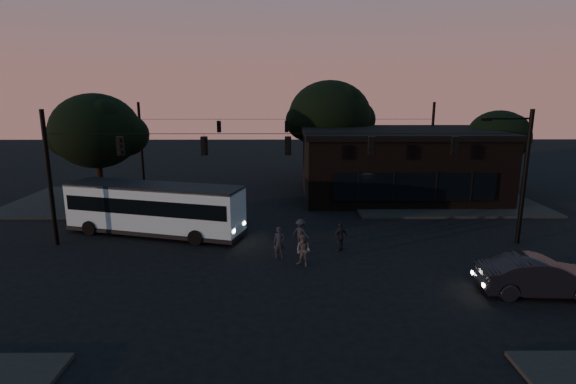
{
  "coord_description": "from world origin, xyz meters",
  "views": [
    {
      "loc": [
        -0.18,
        -20.08,
        8.42
      ],
      "look_at": [
        0.0,
        4.0,
        3.0
      ],
      "focal_mm": 28.0,
      "sensor_mm": 36.0,
      "label": 1
    }
  ],
  "objects_px": {
    "pedestrian_d": "(301,233)",
    "pedestrian_b": "(303,251)",
    "building": "(397,163)",
    "car": "(540,276)",
    "bus": "(155,207)",
    "pedestrian_a": "(279,243)",
    "pedestrian_c": "(340,237)"
  },
  "relations": [
    {
      "from": "building",
      "to": "pedestrian_b",
      "type": "xyz_separation_m",
      "value": [
        -8.28,
        -15.29,
        -1.9
      ]
    },
    {
      "from": "pedestrian_b",
      "to": "bus",
      "type": "bearing_deg",
      "value": -176.21
    },
    {
      "from": "car",
      "to": "pedestrian_b",
      "type": "xyz_separation_m",
      "value": [
        -9.82,
        3.23,
        -0.01
      ]
    },
    {
      "from": "pedestrian_b",
      "to": "car",
      "type": "bearing_deg",
      "value": 16.29
    },
    {
      "from": "building",
      "to": "pedestrian_a",
      "type": "xyz_separation_m",
      "value": [
        -9.47,
        -14.15,
        -1.88
      ]
    },
    {
      "from": "building",
      "to": "car",
      "type": "height_order",
      "value": "building"
    },
    {
      "from": "pedestrian_a",
      "to": "pedestrian_c",
      "type": "distance_m",
      "value": 3.44
    },
    {
      "from": "pedestrian_a",
      "to": "pedestrian_b",
      "type": "distance_m",
      "value": 1.64
    },
    {
      "from": "building",
      "to": "bus",
      "type": "bearing_deg",
      "value": -149.07
    },
    {
      "from": "bus",
      "to": "pedestrian_c",
      "type": "distance_m",
      "value": 11.17
    },
    {
      "from": "bus",
      "to": "car",
      "type": "relative_size",
      "value": 2.22
    },
    {
      "from": "car",
      "to": "pedestrian_b",
      "type": "relative_size",
      "value": 3.09
    },
    {
      "from": "pedestrian_c",
      "to": "pedestrian_a",
      "type": "bearing_deg",
      "value": -15.31
    },
    {
      "from": "car",
      "to": "pedestrian_d",
      "type": "height_order",
      "value": "car"
    },
    {
      "from": "pedestrian_d",
      "to": "pedestrian_b",
      "type": "bearing_deg",
      "value": 119.54
    },
    {
      "from": "bus",
      "to": "pedestrian_b",
      "type": "distance_m",
      "value": 10.11
    },
    {
      "from": "pedestrian_c",
      "to": "bus",
      "type": "bearing_deg",
      "value": -48.71
    },
    {
      "from": "building",
      "to": "pedestrian_a",
      "type": "relative_size",
      "value": 9.36
    },
    {
      "from": "building",
      "to": "pedestrian_b",
      "type": "relative_size",
      "value": 9.57
    },
    {
      "from": "bus",
      "to": "pedestrian_d",
      "type": "relative_size",
      "value": 7.05
    },
    {
      "from": "building",
      "to": "pedestrian_a",
      "type": "bearing_deg",
      "value": -123.78
    },
    {
      "from": "pedestrian_d",
      "to": "building",
      "type": "bearing_deg",
      "value": -94.73
    },
    {
      "from": "building",
      "to": "pedestrian_c",
      "type": "distance_m",
      "value": 14.6
    },
    {
      "from": "bus",
      "to": "pedestrian_c",
      "type": "height_order",
      "value": "bus"
    },
    {
      "from": "building",
      "to": "car",
      "type": "bearing_deg",
      "value": -85.25
    },
    {
      "from": "pedestrian_a",
      "to": "pedestrian_c",
      "type": "relative_size",
      "value": 1.06
    },
    {
      "from": "car",
      "to": "pedestrian_a",
      "type": "bearing_deg",
      "value": 71.84
    },
    {
      "from": "pedestrian_b",
      "to": "pedestrian_c",
      "type": "distance_m",
      "value": 3.03
    },
    {
      "from": "building",
      "to": "bus",
      "type": "distance_m",
      "value": 19.76
    },
    {
      "from": "car",
      "to": "pedestrian_a",
      "type": "distance_m",
      "value": 11.84
    },
    {
      "from": "pedestrian_c",
      "to": "pedestrian_d",
      "type": "height_order",
      "value": "pedestrian_d"
    },
    {
      "from": "pedestrian_a",
      "to": "pedestrian_c",
      "type": "xyz_separation_m",
      "value": [
        3.27,
        1.07,
        -0.05
      ]
    }
  ]
}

